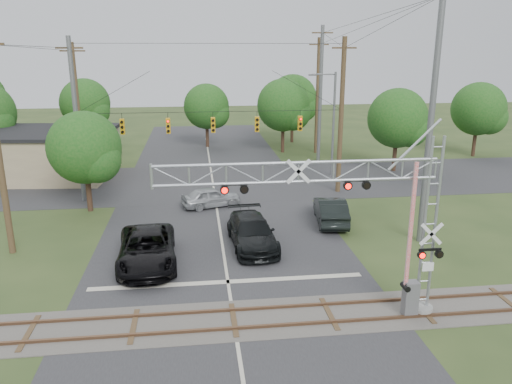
{
  "coord_description": "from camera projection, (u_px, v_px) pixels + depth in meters",
  "views": [
    {
      "loc": [
        -1.31,
        -16.04,
        10.72
      ],
      "look_at": [
        1.59,
        7.5,
        3.84
      ],
      "focal_mm": 35.0,
      "sensor_mm": 36.0,
      "label": 1
    }
  ],
  "objects": [
    {
      "name": "road_main",
      "position": [
        222.0,
        246.0,
        27.96
      ],
      "size": [
        14.0,
        90.0,
        0.02
      ],
      "primitive_type": "cube",
      "color": "#2B2B2D",
      "rests_on": "ground"
    },
    {
      "name": "commercial_building",
      "position": [
        10.0,
        154.0,
        42.55
      ],
      "size": [
        17.82,
        10.3,
        3.98
      ],
      "rotation": [
        0.0,
        0.0,
        -0.09
      ],
      "color": "#998766",
      "rests_on": "ground"
    },
    {
      "name": "crossing_gantry",
      "position": [
        351.0,
        211.0,
        19.23
      ],
      "size": [
        11.35,
        0.96,
        7.5
      ],
      "color": "gray",
      "rests_on": "ground"
    },
    {
      "name": "railroad_track",
      "position": [
        234.0,
        320.0,
        20.33
      ],
      "size": [
        90.0,
        3.2,
        0.17
      ],
      "color": "#4D4A43",
      "rests_on": "ground"
    },
    {
      "name": "car_dark",
      "position": [
        252.0,
        232.0,
        27.75
      ],
      "size": [
        2.67,
        5.86,
        1.66
      ],
      "primitive_type": "imported",
      "rotation": [
        0.0,
        0.0,
        0.06
      ],
      "color": "black",
      "rests_on": "ground"
    },
    {
      "name": "sedan_silver",
      "position": [
        211.0,
        197.0,
        34.74
      ],
      "size": [
        4.41,
        2.81,
        1.4
      ],
      "primitive_type": "imported",
      "rotation": [
        0.0,
        0.0,
        1.88
      ],
      "color": "#94979B",
      "rests_on": "ground"
    },
    {
      "name": "streetlight",
      "position": [
        332.0,
        119.0,
        41.99
      ],
      "size": [
        2.35,
        0.24,
        8.81
      ],
      "color": "slate",
      "rests_on": "ground"
    },
    {
      "name": "ground",
      "position": [
        238.0,
        349.0,
        18.43
      ],
      "size": [
        160.0,
        160.0,
        0.0
      ],
      "primitive_type": "plane",
      "color": "#2C3E1C",
      "rests_on": "ground"
    },
    {
      "name": "traffic_signal_span",
      "position": [
        226.0,
        120.0,
        36.02
      ],
      "size": [
        19.34,
        0.36,
        11.5
      ],
      "color": "slate",
      "rests_on": "ground"
    },
    {
      "name": "utility_poles",
      "position": [
        248.0,
        108.0,
        38.26
      ],
      "size": [
        24.71,
        25.7,
        13.96
      ],
      "color": "#493522",
      "rests_on": "ground"
    },
    {
      "name": "suv_dark",
      "position": [
        331.0,
        210.0,
        31.56
      ],
      "size": [
        2.4,
        5.19,
        1.65
      ],
      "primitive_type": "imported",
      "rotation": [
        0.0,
        0.0,
        3.01
      ],
      "color": "black",
      "rests_on": "ground"
    },
    {
      "name": "road_cross",
      "position": [
        213.0,
        182.0,
        41.3
      ],
      "size": [
        90.0,
        12.0,
        0.02
      ],
      "primitive_type": "cube",
      "color": "#2B2B2D",
      "rests_on": "ground"
    },
    {
      "name": "treeline",
      "position": [
        184.0,
        108.0,
        48.8
      ],
      "size": [
        55.2,
        28.84,
        9.17
      ],
      "color": "#3A261A",
      "rests_on": "ground"
    },
    {
      "name": "pickup_black",
      "position": [
        147.0,
        249.0,
        25.39
      ],
      "size": [
        3.24,
        6.35,
        1.72
      ],
      "primitive_type": "imported",
      "rotation": [
        0.0,
        0.0,
        0.06
      ],
      "color": "black",
      "rests_on": "ground"
    }
  ]
}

